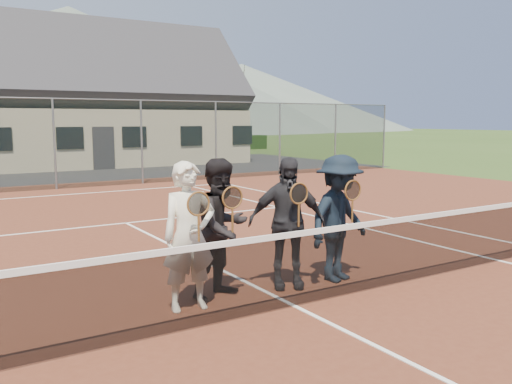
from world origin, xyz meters
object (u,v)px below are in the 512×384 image
Objects in this scene: tennis_net at (295,266)px; player_b at (222,228)px; player_a at (189,236)px; player_c at (287,222)px; player_d at (339,218)px; clubhouse at (89,88)px.

player_b is at bearing 123.32° from tennis_net.
player_c is at bearing 3.86° from player_a.
tennis_net is 6.49× the size of player_d.
tennis_net is 1.34m from player_a.
player_a is 1.00× the size of player_c.
player_a is 1.00× the size of player_d.
player_c is (1.50, 0.10, -0.00)m from player_a.
clubhouse is 23.77m from player_c.
tennis_net is 0.75× the size of clubhouse.
player_b is (-4.55, -23.16, -3.07)m from clubhouse.
tennis_net is at bearing -117.64° from player_c.
tennis_net is at bearing -153.88° from player_d.
player_a reaches higher than tennis_net.
player_a is at bearing -102.37° from clubhouse.
clubhouse is at bearing 77.63° from player_a.
clubhouse reaches higher than tennis_net.
tennis_net is at bearing -28.43° from player_a.
player_c is at bearing 170.95° from player_d.
player_c is (-3.63, -23.29, -3.07)m from clubhouse.
player_b is at bearing 171.57° from player_d.
player_b is 1.76m from player_d.
player_b and player_d have the same top height.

